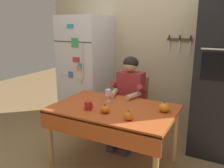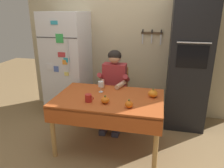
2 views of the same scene
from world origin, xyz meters
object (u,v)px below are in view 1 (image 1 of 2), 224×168
wall_oven (221,75)px  coffee_mug (88,105)px  refrigerator (86,73)px  pumpkin_small (128,116)px  chair_behind_person (133,105)px  seated_person (129,94)px  wine_glass (108,93)px  pumpkin_large (164,108)px  dining_table (113,114)px  pumpkin_medium (105,109)px

wall_oven → coffee_mug: (-1.26, -1.11, -0.26)m
refrigerator → pumpkin_small: 1.69m
chair_behind_person → coffee_mug: (-0.15, -0.97, 0.28)m
pumpkin_small → wall_oven: bearing=57.3°
seated_person → wall_oven: bearing=15.9°
pumpkin_small → seated_person: bearing=113.5°
chair_behind_person → pumpkin_small: bearing=-70.4°
chair_behind_person → wine_glass: size_ratio=6.03×
wine_glass → pumpkin_large: (0.71, -0.03, -0.06)m
wall_oven → pumpkin_small: wall_oven is taller
refrigerator → pumpkin_small: size_ratio=17.11×
refrigerator → dining_table: (0.95, -0.88, -0.24)m
wall_oven → wine_glass: (-1.20, -0.75, -0.20)m
pumpkin_small → wine_glass: bearing=137.6°
wall_oven → pumpkin_large: (-0.49, -0.78, -0.26)m
wall_oven → chair_behind_person: 1.25m
chair_behind_person → coffee_mug: size_ratio=8.25×
wine_glass → pumpkin_small: wine_glass is taller
coffee_mug → wall_oven: bearing=41.2°
wall_oven → seated_person: (-1.12, -0.32, -0.31)m
dining_table → wine_glass: size_ratio=9.08×
refrigerator → wine_glass: 1.07m
pumpkin_large → refrigerator: bearing=154.0°
coffee_mug → pumpkin_small: (0.51, -0.06, -0.01)m
refrigerator → wine_glass: (0.80, -0.71, -0.05)m
wall_oven → pumpkin_large: 0.96m
refrigerator → coffee_mug: 1.30m
dining_table → wall_oven: bearing=41.3°
wall_oven → pumpkin_medium: wall_oven is taller
dining_table → pumpkin_medium: bearing=-89.5°
pumpkin_medium → refrigerator: bearing=131.7°
wine_glass → wall_oven: bearing=31.9°
wall_oven → wine_glass: 1.43m
wall_oven → seated_person: 1.20m
chair_behind_person → pumpkin_large: 0.94m
refrigerator → dining_table: refrigerator is taller
refrigerator → pumpkin_medium: 1.43m
seated_person → pumpkin_large: 0.77m
refrigerator → wall_oven: (2.00, 0.04, 0.15)m
pumpkin_medium → pumpkin_small: size_ratio=0.97×
pumpkin_medium → pumpkin_small: bearing=-11.3°
refrigerator → wall_oven: bearing=1.1°
pumpkin_large → pumpkin_medium: (-0.56, -0.33, -0.01)m
wine_glass → pumpkin_medium: (0.16, -0.36, -0.07)m
wall_oven → seated_person: size_ratio=1.69×
pumpkin_large → pumpkin_medium: 0.65m
wall_oven → coffee_mug: bearing=-138.8°
pumpkin_large → pumpkin_small: bearing=-123.1°
coffee_mug → pumpkin_small: bearing=-6.8°
dining_table → pumpkin_large: (0.56, 0.15, 0.13)m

